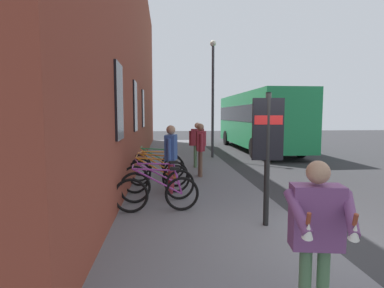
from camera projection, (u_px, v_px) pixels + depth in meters
The scene contains 16 objects.
ground at pixel (264, 174), 11.02m from camera, with size 60.00×60.00×0.00m, color #2D2D30.
sidewalk_pavement at pixel (184, 165), 12.76m from camera, with size 24.00×3.50×0.12m, color slate.
station_facade at pixel (135, 60), 13.15m from camera, with size 22.00×0.65×8.95m.
bicycle_leaning_wall at pixel (157, 193), 6.36m from camera, with size 0.48×1.77×0.97m.
bicycle_mid_rack at pixel (158, 185), 7.14m from camera, with size 0.54×1.75×0.97m.
bicycle_by_door at pixel (156, 178), 7.91m from camera, with size 0.48×1.77×0.97m.
bicycle_far_end at pixel (157, 173), 8.65m from camera, with size 0.52×1.75×0.97m.
bicycle_nearest_sign at pixel (157, 168), 9.43m from camera, with size 0.58×1.74×0.97m.
bicycle_beside_lamp at pixel (156, 164), 10.19m from camera, with size 0.48×1.77×0.97m.
transit_info_sign at pixel (268, 138), 5.48m from camera, with size 0.14×0.56×2.40m.
city_bus at pixel (257, 118), 18.46m from camera, with size 10.52×2.70×3.35m.
pedestrian_near_bus at pixel (200, 144), 9.98m from camera, with size 0.65×0.26×1.73m.
pedestrian_by_facade at pixel (171, 152), 7.85m from camera, with size 0.65×0.34×1.74m.
pedestrian_crossing_street at pixel (198, 140), 11.69m from camera, with size 0.32×0.64×1.72m.
tourist_with_hotdogs at pixel (317, 227), 2.80m from camera, with size 0.60×0.61×1.60m.
street_lamp at pixel (213, 89), 14.31m from camera, with size 0.28×0.28×5.41m.
Camera 1 is at (-4.60, 2.51, 2.13)m, focal length 28.83 mm.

